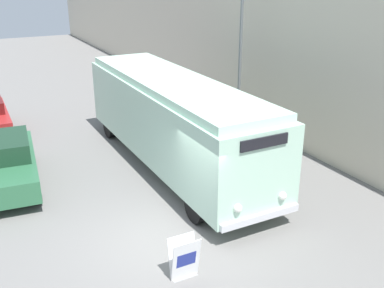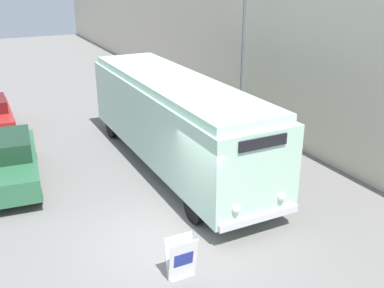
{
  "view_description": "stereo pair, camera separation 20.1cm",
  "coord_description": "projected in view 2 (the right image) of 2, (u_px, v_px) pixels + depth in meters",
  "views": [
    {
      "loc": [
        -3.91,
        -9.02,
        6.54
      ],
      "look_at": [
        1.71,
        1.68,
        1.8
      ],
      "focal_mm": 42.0,
      "sensor_mm": 36.0,
      "label": 1
    },
    {
      "loc": [
        -3.73,
        -9.11,
        6.54
      ],
      "look_at": [
        1.71,
        1.68,
        1.8
      ],
      "focal_mm": 42.0,
      "sensor_mm": 36.0,
      "label": 2
    }
  ],
  "objects": [
    {
      "name": "ground_plane",
      "position": [
        162.0,
        241.0,
        11.52
      ],
      "size": [
        80.0,
        80.0,
        0.0
      ],
      "primitive_type": "plane",
      "color": "slate"
    },
    {
      "name": "building_wall_right",
      "position": [
        219.0,
        44.0,
        21.81
      ],
      "size": [
        0.3,
        60.0,
        6.2
      ],
      "color": "beige",
      "rests_on": "ground_plane"
    },
    {
      "name": "vintage_bus",
      "position": [
        174.0,
        118.0,
        15.39
      ],
      "size": [
        2.52,
        10.47,
        3.13
      ],
      "color": "black",
      "rests_on": "ground_plane"
    },
    {
      "name": "sign_board",
      "position": [
        182.0,
        259.0,
        10.04
      ],
      "size": [
        0.67,
        0.38,
        1.01
      ],
      "color": "gray",
      "rests_on": "ground_plane"
    },
    {
      "name": "streetlamp",
      "position": [
        244.0,
        17.0,
        17.28
      ],
      "size": [
        0.36,
        0.36,
        7.56
      ],
      "color": "#595E60",
      "rests_on": "ground_plane"
    },
    {
      "name": "parked_car_near",
      "position": [
        8.0,
        161.0,
        14.31
      ],
      "size": [
        2.18,
        4.72,
        1.61
      ],
      "rotation": [
        0.0,
        0.0,
        -0.1
      ],
      "color": "black",
      "rests_on": "ground_plane"
    }
  ]
}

